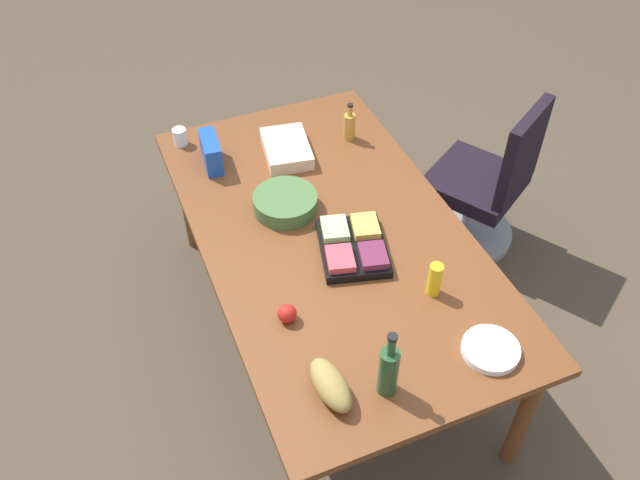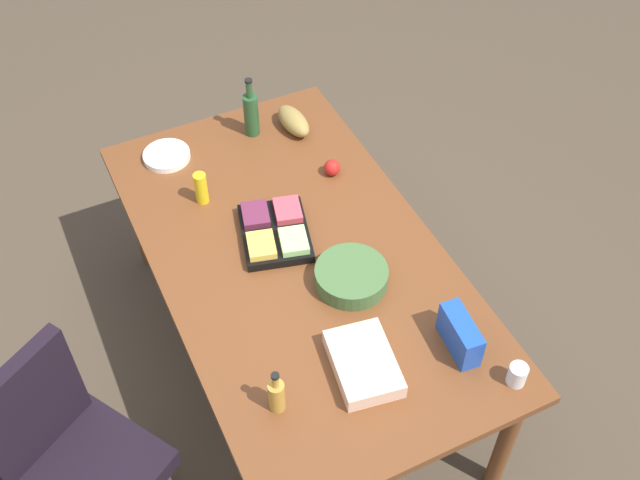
# 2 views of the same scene
# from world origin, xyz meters

# --- Properties ---
(ground_plane) EXTENTS (10.00, 10.00, 0.00)m
(ground_plane) POSITION_xyz_m (0.00, 0.00, 0.00)
(ground_plane) COLOR #4A3D2F
(conference_table) EXTENTS (2.05, 1.15, 0.76)m
(conference_table) POSITION_xyz_m (0.00, 0.00, 0.69)
(conference_table) COLOR brown
(conference_table) RESTS_ON ground
(office_chair) EXTENTS (0.66, 0.66, 0.96)m
(office_chair) POSITION_xyz_m (-0.34, 1.08, 0.37)
(office_chair) COLOR gray
(office_chair) RESTS_ON ground
(dressing_bottle) EXTENTS (0.07, 0.07, 0.21)m
(dressing_bottle) POSITION_xyz_m (-0.62, 0.36, 0.84)
(dressing_bottle) COLOR #BC8C34
(dressing_bottle) RESTS_ON conference_table
(fruit_platter) EXTENTS (0.42, 0.36, 0.07)m
(fruit_platter) POSITION_xyz_m (0.14, 0.04, 0.79)
(fruit_platter) COLOR black
(fruit_platter) RESTS_ON conference_table
(bread_loaf) EXTENTS (0.25, 0.13, 0.10)m
(bread_loaf) POSITION_xyz_m (0.76, -0.33, 0.81)
(bread_loaf) COLOR olive
(bread_loaf) RESTS_ON conference_table
(sheet_cake) EXTENTS (0.35, 0.27, 0.07)m
(sheet_cake) POSITION_xyz_m (-0.61, 0.01, 0.79)
(sheet_cake) COLOR beige
(sheet_cake) RESTS_ON conference_table
(chip_bag_blue) EXTENTS (0.23, 0.10, 0.15)m
(chip_bag_blue) POSITION_xyz_m (-0.67, -0.36, 0.83)
(chip_bag_blue) COLOR blue
(chip_bag_blue) RESTS_ON conference_table
(wine_bottle) EXTENTS (0.07, 0.07, 0.31)m
(wine_bottle) POSITION_xyz_m (0.82, -0.13, 0.88)
(wine_bottle) COLOR #244D28
(wine_bottle) RESTS_ON conference_table
(paper_plate_stack) EXTENTS (0.23, 0.23, 0.03)m
(paper_plate_stack) POSITION_xyz_m (0.82, 0.30, 0.77)
(paper_plate_stack) COLOR white
(paper_plate_stack) RESTS_ON conference_table
(apple_red) EXTENTS (0.08, 0.08, 0.08)m
(apple_red) POSITION_xyz_m (0.39, -0.35, 0.79)
(apple_red) COLOR red
(apple_red) RESTS_ON conference_table
(salad_bowl) EXTENTS (0.38, 0.38, 0.08)m
(salad_bowl) POSITION_xyz_m (-0.22, -0.14, 0.80)
(salad_bowl) COLOR #446837
(salad_bowl) RESTS_ON conference_table
(paper_cup) EXTENTS (0.08, 0.08, 0.09)m
(paper_cup) POSITION_xyz_m (-0.90, -0.46, 0.80)
(paper_cup) COLOR white
(paper_cup) RESTS_ON conference_table
(mustard_bottle) EXTENTS (0.07, 0.07, 0.16)m
(mustard_bottle) POSITION_xyz_m (0.48, 0.25, 0.83)
(mustard_bottle) COLOR yellow
(mustard_bottle) RESTS_ON conference_table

